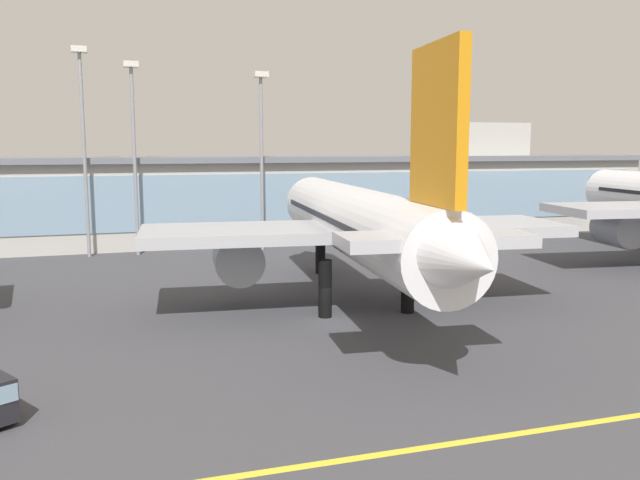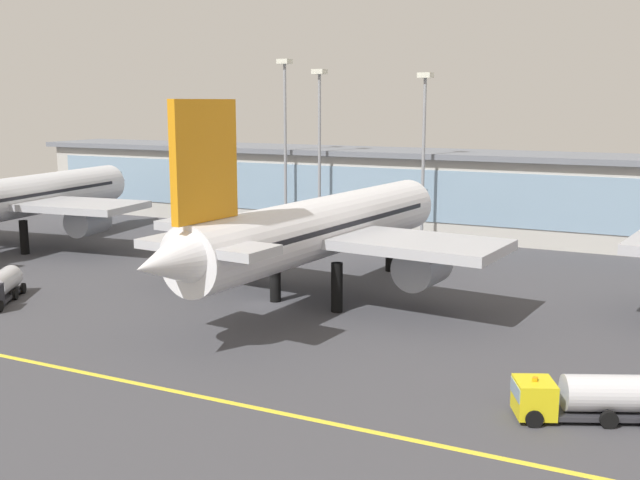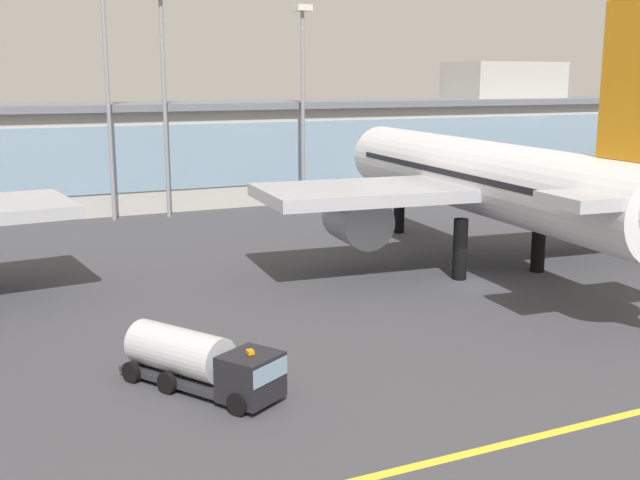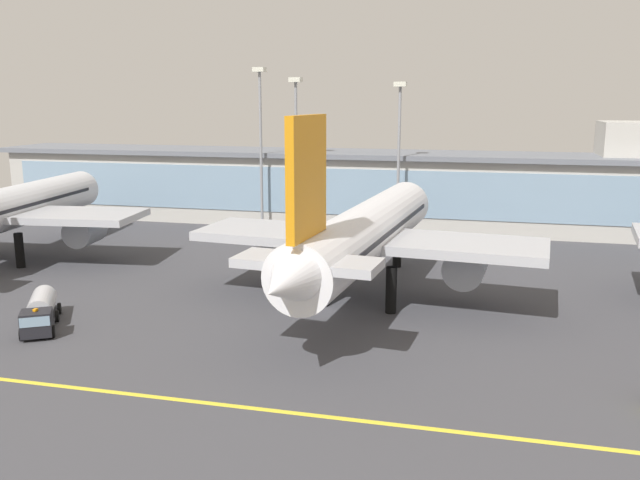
{
  "view_description": "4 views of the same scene",
  "coord_description": "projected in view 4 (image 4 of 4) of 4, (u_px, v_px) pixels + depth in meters",
  "views": [
    {
      "loc": [
        -16.02,
        -47.73,
        13.77
      ],
      "look_at": [
        2.5,
        10.73,
        5.01
      ],
      "focal_mm": 36.8,
      "sensor_mm": 36.0,
      "label": 1
    },
    {
      "loc": [
        36.22,
        -61.49,
        19.52
      ],
      "look_at": [
        4.99,
        1.76,
        6.59
      ],
      "focal_mm": 42.4,
      "sensor_mm": 36.0,
      "label": 2
    },
    {
      "loc": [
        -34.16,
        -45.96,
        15.11
      ],
      "look_at": [
        -9.8,
        5.91,
        3.15
      ],
      "focal_mm": 43.43,
      "sensor_mm": 36.0,
      "label": 3
    },
    {
      "loc": [
        15.28,
        -61.74,
        20.9
      ],
      "look_at": [
        -0.8,
        3.66,
        6.49
      ],
      "focal_mm": 37.05,
      "sensor_mm": 36.0,
      "label": 4
    }
  ],
  "objects": [
    {
      "name": "apron_light_mast_west",
      "position": [
        399.0,
        137.0,
        98.61
      ],
      "size": [
        1.8,
        1.8,
        23.39
      ],
      "color": "gray",
      "rests_on": "ground"
    },
    {
      "name": "airliner_near_left",
      "position": [
        6.0,
        210.0,
        85.56
      ],
      "size": [
        36.02,
        49.8,
        18.53
      ],
      "rotation": [
        0.0,
        0.0,
        1.68
      ],
      "color": "black",
      "rests_on": "ground"
    },
    {
      "name": "ground_plane",
      "position": [
        319.0,
        311.0,
        66.57
      ],
      "size": [
        190.18,
        190.18,
        0.0
      ],
      "primitive_type": "plane",
      "color": "#424247"
    },
    {
      "name": "terminal_building",
      "position": [
        398.0,
        187.0,
        109.43
      ],
      "size": [
        138.84,
        14.0,
        17.55
      ],
      "color": "beige",
      "rests_on": "ground"
    },
    {
      "name": "service_truck_far",
      "position": [
        40.0,
        312.0,
        61.39
      ],
      "size": [
        6.7,
        9.02,
        2.9
      ],
      "rotation": [
        0.0,
        0.0,
        5.25
      ],
      "color": "black",
      "rests_on": "ground"
    },
    {
      "name": "airliner_near_right",
      "position": [
        365.0,
        234.0,
        68.24
      ],
      "size": [
        37.01,
        49.75,
        19.73
      ],
      "rotation": [
        0.0,
        0.0,
        1.47
      ],
      "color": "black",
      "rests_on": "ground"
    },
    {
      "name": "apron_light_mast_centre",
      "position": [
        261.0,
        127.0,
        104.41
      ],
      "size": [
        1.8,
        1.8,
        25.74
      ],
      "color": "gray",
      "rests_on": "ground"
    },
    {
      "name": "apron_light_mast_east",
      "position": [
        296.0,
        133.0,
        102.84
      ],
      "size": [
        1.8,
        1.8,
        24.15
      ],
      "color": "gray",
      "rests_on": "ground"
    },
    {
      "name": "taxiway_centreline_stripe",
      "position": [
        243.0,
        407.0,
        45.68
      ],
      "size": [
        152.14,
        0.5,
        0.01
      ],
      "primitive_type": "cube",
      "color": "yellow",
      "rests_on": "ground"
    }
  ]
}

